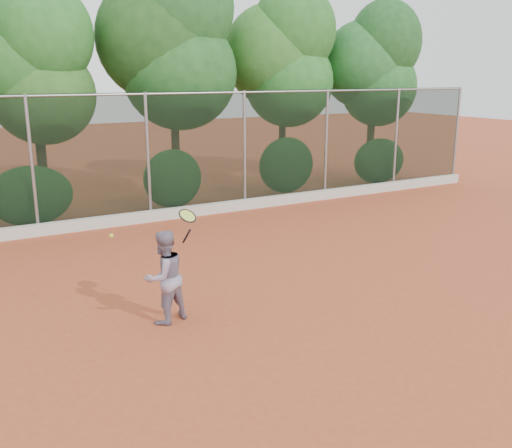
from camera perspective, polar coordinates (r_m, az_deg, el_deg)
ground at (r=10.23m, az=2.78°, el=-8.04°), size 80.00×80.00×0.00m
concrete_curb at (r=16.08m, az=-10.26°, el=0.81°), size 24.00×0.20×0.30m
tennis_player at (r=9.39m, az=-9.17°, el=-5.26°), size 0.90×0.79×1.55m
chainlink_fence at (r=15.93m, az=-10.76°, el=6.92°), size 24.09×0.09×3.50m
foliage_backdrop at (r=17.54m, az=-15.12°, el=15.72°), size 23.70×3.63×7.55m
tennis_racket at (r=9.10m, az=-6.88°, el=0.58°), size 0.38×0.35×0.58m
tennis_ball_in_flight at (r=9.05m, az=-14.26°, el=-1.15°), size 0.07×0.07×0.07m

